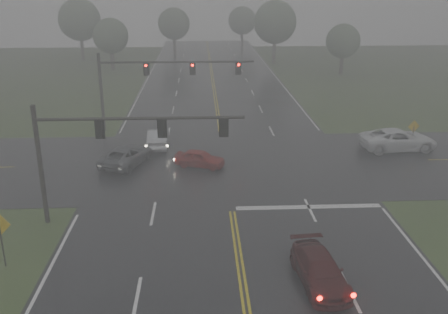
{
  "coord_description": "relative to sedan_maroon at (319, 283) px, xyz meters",
  "views": [
    {
      "loc": [
        -1.74,
        -11.78,
        12.49
      ],
      "look_at": [
        -0.37,
        16.0,
        2.64
      ],
      "focal_mm": 40.0,
      "sensor_mm": 36.0,
      "label": 1
    }
  ],
  "objects": [
    {
      "name": "main_road",
      "position": [
        -3.32,
        13.29,
        0.0
      ],
      "size": [
        18.0,
        160.0,
        0.02
      ],
      "primitive_type": "cube",
      "color": "black",
      "rests_on": "ground"
    },
    {
      "name": "tree_e_near",
      "position": [
        14.99,
        51.39,
        4.56
      ],
      "size": [
        4.73,
        4.73,
        6.94
      ],
      "color": "#372B24",
      "rests_on": "ground"
    },
    {
      "name": "sedan_maroon",
      "position": [
        0.0,
        0.0,
        0.0
      ],
      "size": [
        2.19,
        4.56,
        1.28
      ],
      "primitive_type": "imported",
      "rotation": [
        0.0,
        0.0,
        0.09
      ],
      "color": "#3D0B0B",
      "rests_on": "ground"
    },
    {
      "name": "signal_gantry_near",
      "position": [
        -10.23,
        6.55,
        4.59
      ],
      "size": [
        10.89,
        0.29,
        6.57
      ],
      "color": "black",
      "rests_on": "ground"
    },
    {
      "name": "tree_n_mid",
      "position": [
        -9.41,
        72.06,
        5.36
      ],
      "size": [
        5.56,
        5.56,
        8.16
      ],
      "color": "#372B24",
      "rests_on": "ground"
    },
    {
      "name": "tree_ne_a",
      "position": [
        6.8,
        61.0,
        6.41
      ],
      "size": [
        6.63,
        6.63,
        9.74
      ],
      "color": "#372B24",
      "rests_on": "ground"
    },
    {
      "name": "stop_bar",
      "position": [
        1.18,
        7.69,
        0.0
      ],
      "size": [
        8.5,
        0.5,
        0.01
      ],
      "primitive_type": "cube",
      "color": "silver",
      "rests_on": "ground"
    },
    {
      "name": "tree_nw_b",
      "position": [
        -24.3,
        65.87,
        6.53
      ],
      "size": [
        6.75,
        6.75,
        9.92
      ],
      "color": "#372B24",
      "rests_on": "ground"
    },
    {
      "name": "pickup_white",
      "position": [
        10.31,
        17.8,
        0.0
      ],
      "size": [
        6.08,
        3.16,
        1.64
      ],
      "primitive_type": "imported",
      "rotation": [
        0.0,
        0.0,
        1.65
      ],
      "color": "white",
      "rests_on": "ground"
    },
    {
      "name": "signal_gantry_far",
      "position": [
        -9.36,
        24.21,
        4.8
      ],
      "size": [
        13.25,
        0.34,
        6.78
      ],
      "color": "black",
      "rests_on": "ground"
    },
    {
      "name": "car_grey",
      "position": [
        -10.39,
        15.45,
        0.0
      ],
      "size": [
        3.82,
        5.42,
        1.37
      ],
      "primitive_type": "imported",
      "rotation": [
        0.0,
        0.0,
        2.8
      ],
      "color": "#4B4E52",
      "rests_on": "ground"
    },
    {
      "name": "tree_nw_a",
      "position": [
        -17.86,
        56.25,
        4.93
      ],
      "size": [
        5.11,
        5.11,
        7.51
      ],
      "color": "#372B24",
      "rests_on": "ground"
    },
    {
      "name": "tree_n_far",
      "position": [
        3.38,
        81.32,
        5.18
      ],
      "size": [
        5.37,
        5.37,
        7.88
      ],
      "color": "#372B24",
      "rests_on": "ground"
    },
    {
      "name": "sedan_red",
      "position": [
        -5.14,
        14.75,
        0.0
      ],
      "size": [
        3.84,
        2.51,
        1.22
      ],
      "primitive_type": "imported",
      "rotation": [
        0.0,
        0.0,
        1.24
      ],
      "color": "#99110D",
      "rests_on": "ground"
    },
    {
      "name": "cross_street",
      "position": [
        -3.32,
        15.29,
        0.0
      ],
      "size": [
        120.0,
        14.0,
        0.02
      ],
      "primitive_type": "cube",
      "color": "black",
      "rests_on": "ground"
    },
    {
      "name": "sign_diamond_west",
      "position": [
        -14.19,
        2.11,
        1.84
      ],
      "size": [
        1.12,
        0.28,
        2.73
      ],
      "rotation": [
        0.0,
        0.0,
        -0.21
      ],
      "color": "black",
      "rests_on": "ground"
    },
    {
      "name": "sign_diamond_east",
      "position": [
        11.42,
        17.78,
        1.6
      ],
      "size": [
        0.97,
        0.24,
        2.37
      ],
      "rotation": [
        0.0,
        0.0,
        0.21
      ],
      "color": "black",
      "rests_on": "ground"
    },
    {
      "name": "sedan_silver",
      "position": [
        -8.43,
        19.48,
        0.0
      ],
      "size": [
        1.64,
        4.45,
        1.45
      ],
      "primitive_type": "imported",
      "rotation": [
        0.0,
        0.0,
        3.16
      ],
      "color": "#B2B4BA",
      "rests_on": "ground"
    }
  ]
}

